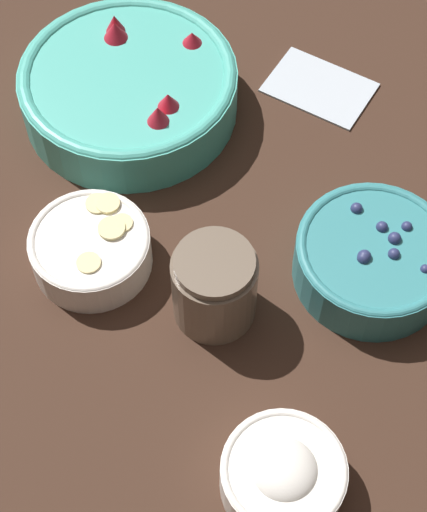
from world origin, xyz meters
The scene contains 7 objects.
ground_plane centered at (0.00, 0.00, 0.00)m, with size 4.00×4.00×0.00m, color #382319.
bowl_strawberries centered at (-0.23, 0.06, 0.04)m, with size 0.27×0.27×0.09m.
bowl_blueberries centered at (0.14, 0.07, 0.03)m, with size 0.17×0.17×0.06m.
bowl_bananas centered at (-0.09, -0.13, 0.03)m, with size 0.13×0.13×0.05m.
bowl_cream centered at (0.23, -0.17, 0.03)m, with size 0.12×0.12×0.06m.
jar_chocolate centered at (0.05, -0.08, 0.05)m, with size 0.09×0.09×0.10m.
napkin centered at (-0.08, 0.25, 0.00)m, with size 0.15×0.12×0.01m.
Camera 1 is at (0.36, -0.39, 0.82)m, focal length 60.00 mm.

